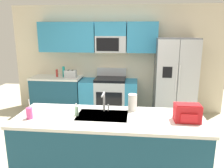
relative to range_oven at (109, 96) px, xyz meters
name	(u,v)px	position (x,y,z in m)	size (l,w,h in m)	color
ground_plane	(106,152)	(0.17, -1.80, -0.44)	(9.00, 9.00, 0.00)	beige
kitchen_wall_unit	(111,53)	(0.02, 0.28, 1.03)	(5.20, 0.43, 2.60)	beige
back_counter	(57,94)	(-1.29, 0.00, 0.01)	(1.21, 0.63, 0.90)	navy
range_oven	(109,96)	(0.00, 0.00, 0.00)	(1.36, 0.61, 1.10)	#B7BABF
refrigerator	(175,79)	(1.53, -0.07, 0.48)	(0.90, 0.76, 1.85)	#4C4F54
island_counter	(109,147)	(0.30, -2.42, 0.01)	(2.50, 0.89, 0.90)	navy
toaster	(71,74)	(-0.92, -0.05, 0.55)	(0.28, 0.16, 0.18)	#B7BABF
pepper_mill	(57,73)	(-1.27, 0.00, 0.55)	(0.05, 0.05, 0.18)	#B2332D
bottle_teal	(64,72)	(-1.10, -0.02, 0.59)	(0.06, 0.06, 0.26)	teal
sink_faucet	(104,100)	(0.20, -2.23, 0.62)	(0.08, 0.21, 0.28)	#B7BABF
drink_cup_pink	(29,113)	(-0.72, -2.59, 0.53)	(0.08, 0.08, 0.27)	#EA4C93
soap_dispenser	(76,111)	(-0.15, -2.42, 0.53)	(0.06, 0.06, 0.17)	#A5D8B2
paper_towel_roll	(133,102)	(0.60, -2.15, 0.58)	(0.12, 0.12, 0.24)	white
backpack	(187,113)	(1.29, -2.46, 0.57)	(0.32, 0.22, 0.23)	red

